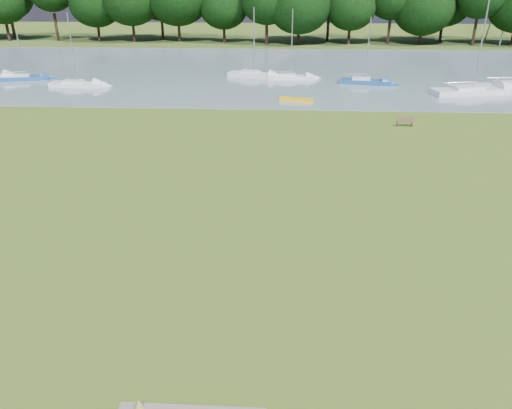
# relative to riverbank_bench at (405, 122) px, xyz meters

# --- Properties ---
(ground) EXTENTS (220.00, 220.00, 0.00)m
(ground) POSITION_rel_riverbank_bench_xyz_m (-12.24, -17.19, -0.41)
(ground) COLOR #5B6729
(river) EXTENTS (220.00, 40.00, 0.10)m
(river) POSITION_rel_riverbank_bench_xyz_m (-12.24, 24.81, -0.41)
(river) COLOR gray
(river) RESTS_ON ground
(far_bank) EXTENTS (220.00, 20.00, 0.40)m
(far_bank) POSITION_rel_riverbank_bench_xyz_m (-12.24, 54.81, -0.41)
(far_bank) COLOR #4C6626
(far_bank) RESTS_ON ground
(riverbank_bench) EXTENTS (1.34, 0.46, 0.82)m
(riverbank_bench) POSITION_rel_riverbank_bench_xyz_m (0.00, 0.00, 0.00)
(riverbank_bench) COLOR brown
(riverbank_bench) RESTS_ON ground
(kayak) EXTENTS (3.40, 1.46, 0.33)m
(kayak) POSITION_rel_riverbank_bench_xyz_m (-8.63, 8.08, -0.19)
(kayak) COLOR #EEAE14
(kayak) RESTS_ON river
(tree_line) EXTENTS (132.81, 9.91, 12.00)m
(tree_line) POSITION_rel_riverbank_bench_xyz_m (-16.79, 50.81, 6.69)
(tree_line) COLOR black
(tree_line) RESTS_ON far_bank
(sailboat_0) EXTENTS (6.47, 3.67, 7.81)m
(sailboat_0) POSITION_rel_riverbank_bench_xyz_m (-13.51, 20.13, 0.11)
(sailboat_0) COLOR silver
(sailboat_0) RESTS_ON river
(sailboat_1) EXTENTS (8.85, 4.17, 9.96)m
(sailboat_1) POSITION_rel_riverbank_bench_xyz_m (9.38, 12.37, 0.14)
(sailboat_1) COLOR silver
(sailboat_1) RESTS_ON river
(sailboat_2) EXTENTS (7.50, 2.84, 10.32)m
(sailboat_2) POSITION_rel_riverbank_bench_xyz_m (14.34, 14.78, 0.17)
(sailboat_2) COLOR silver
(sailboat_2) RESTS_ON river
(sailboat_3) EXTENTS (5.56, 2.94, 6.38)m
(sailboat_3) POSITION_rel_riverbank_bench_xyz_m (-39.94, 17.07, 0.03)
(sailboat_3) COLOR navy
(sailboat_3) RESTS_ON river
(sailboat_5) EXTENTS (5.44, 1.89, 7.69)m
(sailboat_5) POSITION_rel_riverbank_bench_xyz_m (-9.14, 19.15, 0.04)
(sailboat_5) COLOR silver
(sailboat_5) RESTS_ON river
(sailboat_7) EXTENTS (6.11, 2.13, 7.63)m
(sailboat_7) POSITION_rel_riverbank_bench_xyz_m (-32.45, 13.74, 0.05)
(sailboat_7) COLOR silver
(sailboat_7) RESTS_ON river
(sailboat_8) EXTENTS (5.84, 2.63, 7.06)m
(sailboat_8) POSITION_rel_riverbank_bench_xyz_m (-0.87, 16.93, 0.07)
(sailboat_8) COLOR navy
(sailboat_8) RESTS_ON river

